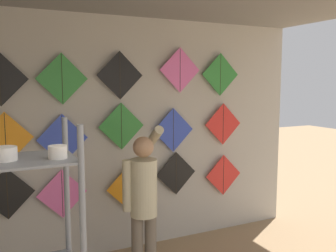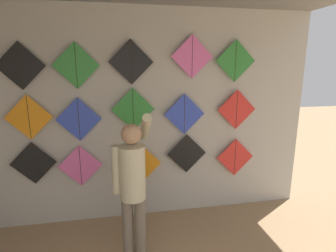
{
  "view_description": "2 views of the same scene",
  "coord_description": "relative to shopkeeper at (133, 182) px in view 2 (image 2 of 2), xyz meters",
  "views": [
    {
      "loc": [
        -1.44,
        -0.7,
        2.05
      ],
      "look_at": [
        0.44,
        3.2,
        1.53
      ],
      "focal_mm": 40.0,
      "sensor_mm": 36.0,
      "label": 1
    },
    {
      "loc": [
        -0.22,
        0.1,
        2.07
      ],
      "look_at": [
        0.36,
        3.2,
        1.35
      ],
      "focal_mm": 28.0,
      "sensor_mm": 36.0,
      "label": 2
    }
  ],
  "objects": [
    {
      "name": "kite_4",
      "position": [
        1.51,
        0.84,
        -0.13
      ],
      "size": [
        0.55,
        0.01,
        0.55
      ],
      "color": "red"
    },
    {
      "name": "kite_7",
      "position": [
        0.07,
        0.84,
        0.61
      ],
      "size": [
        0.55,
        0.01,
        0.55
      ],
      "color": "#338C38"
    },
    {
      "name": "kite_9",
      "position": [
        1.49,
        0.84,
        0.57
      ],
      "size": [
        0.55,
        0.01,
        0.55
      ],
      "color": "red"
    },
    {
      "name": "kite_1",
      "position": [
        -0.63,
        0.84,
        -0.11
      ],
      "size": [
        0.55,
        0.01,
        0.55
      ],
      "color": "pink"
    },
    {
      "name": "kite_13",
      "position": [
        0.84,
        0.84,
        1.27
      ],
      "size": [
        0.55,
        0.01,
        0.55
      ],
      "color": "pink"
    },
    {
      "name": "kite_12",
      "position": [
        0.06,
        0.84,
        1.2
      ],
      "size": [
        0.55,
        0.01,
        0.55
      ],
      "color": "black"
    },
    {
      "name": "kite_2",
      "position": [
        0.15,
        0.84,
        -0.14
      ],
      "size": [
        0.55,
        0.01,
        0.55
      ],
      "color": "orange"
    },
    {
      "name": "kite_11",
      "position": [
        -0.59,
        0.84,
        1.16
      ],
      "size": [
        0.55,
        0.01,
        0.55
      ],
      "color": "#338C38"
    },
    {
      "name": "back_panel",
      "position": [
        0.12,
        0.93,
        0.48
      ],
      "size": [
        4.81,
        0.06,
        2.8
      ],
      "primitive_type": "cube",
      "color": "#BCB7AD",
      "rests_on": "ground"
    },
    {
      "name": "shopkeeper",
      "position": [
        0.0,
        0.0,
        0.0
      ],
      "size": [
        0.41,
        0.53,
        1.63
      ],
      "rotation": [
        0.0,
        0.0,
        -0.21
      ],
      "color": "#726656",
      "rests_on": "ground"
    },
    {
      "name": "kite_14",
      "position": [
        1.43,
        0.84,
        1.22
      ],
      "size": [
        0.55,
        0.01,
        0.55
      ],
      "color": "#338C38"
    },
    {
      "name": "kite_3",
      "position": [
        0.79,
        0.84,
        -0.03
      ],
      "size": [
        0.55,
        0.01,
        0.55
      ],
      "color": "black"
    },
    {
      "name": "kite_6",
      "position": [
        -0.61,
        0.84,
        0.51
      ],
      "size": [
        0.55,
        0.01,
        0.55
      ],
      "color": "blue"
    },
    {
      "name": "kite_5",
      "position": [
        -1.18,
        0.84,
        0.55
      ],
      "size": [
        0.55,
        0.01,
        0.55
      ],
      "color": "orange"
    },
    {
      "name": "kite_10",
      "position": [
        -1.2,
        0.84,
        1.16
      ],
      "size": [
        0.55,
        0.01,
        0.55
      ],
      "color": "black"
    },
    {
      "name": "kite_0",
      "position": [
        -1.19,
        0.84,
        -0.03
      ],
      "size": [
        0.55,
        0.01,
        0.55
      ],
      "color": "black"
    },
    {
      "name": "kite_8",
      "position": [
        0.75,
        0.84,
        0.53
      ],
      "size": [
        0.55,
        0.01,
        0.55
      ],
      "color": "blue"
    }
  ]
}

